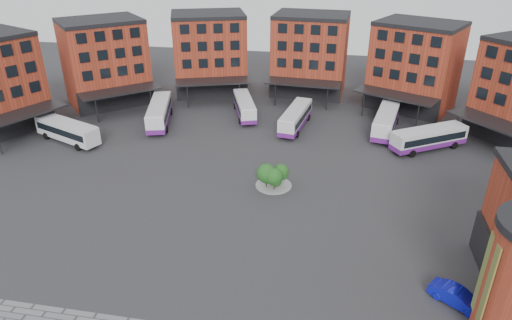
% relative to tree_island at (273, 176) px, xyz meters
% --- Properties ---
extents(ground, '(160.00, 160.00, 0.00)m').
position_rel_tree_island_xyz_m(ground, '(-1.94, -11.53, -1.65)').
color(ground, '#28282B').
rests_on(ground, ground).
extents(main_building, '(94.14, 42.48, 14.60)m').
position_rel_tree_island_xyz_m(main_building, '(-6.71, 26.71, 5.57)').
color(main_building, '#9A3521').
rests_on(main_building, ground).
extents(tree_island, '(4.40, 4.40, 3.13)m').
position_rel_tree_island_xyz_m(tree_island, '(0.00, 0.00, 0.00)').
color(tree_island, gray).
rests_on(tree_island, ground).
extents(bus_a, '(11.39, 6.66, 3.19)m').
position_rel_tree_island_xyz_m(bus_a, '(-31.37, 7.91, 0.24)').
color(bus_a, silver).
rests_on(bus_a, ground).
extents(bus_b, '(5.86, 12.59, 3.46)m').
position_rel_tree_island_xyz_m(bus_b, '(-20.78, 17.07, 0.22)').
color(bus_b, white).
rests_on(bus_b, ground).
extents(bus_c, '(5.97, 11.13, 3.07)m').
position_rel_tree_island_xyz_m(bus_c, '(-8.13, 22.86, 0.01)').
color(bus_c, white).
rests_on(bus_c, ground).
extents(bus_d, '(4.33, 11.61, 3.20)m').
position_rel_tree_island_xyz_m(bus_d, '(0.75, 19.16, 0.08)').
color(bus_d, silver).
rests_on(bus_d, ground).
extents(bus_e, '(5.11, 12.47, 3.42)m').
position_rel_tree_island_xyz_m(bus_e, '(14.51, 20.05, 0.20)').
color(bus_e, silver).
rests_on(bus_e, ground).
extents(bus_f, '(11.11, 8.26, 3.22)m').
position_rel_tree_island_xyz_m(bus_f, '(20.00, 14.64, 0.09)').
color(bus_f, silver).
rests_on(bus_f, ground).
extents(blue_car, '(4.66, 3.95, 1.51)m').
position_rel_tree_island_xyz_m(blue_car, '(17.81, -16.30, -0.90)').
color(blue_car, '#0E14B7').
rests_on(blue_car, ground).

